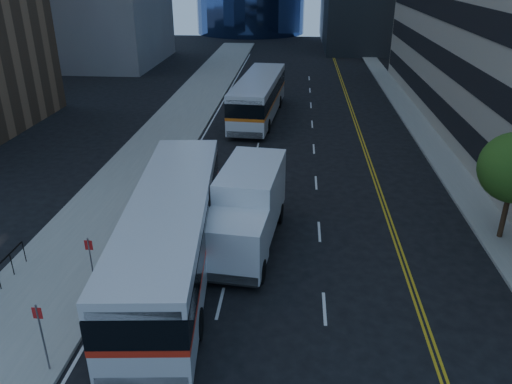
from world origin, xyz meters
TOP-DOWN VIEW (x-y plane):
  - ground at (0.00, 0.00)m, footprint 160.00×160.00m
  - sidewalk_west at (-10.50, 25.00)m, footprint 5.00×90.00m
  - sidewalk_east at (9.00, 25.00)m, footprint 2.00×90.00m
  - bus_front at (-5.74, 4.00)m, footprint 4.27×14.00m
  - bus_rear at (-4.00, 27.47)m, footprint 3.91×13.43m
  - box_truck at (-2.88, 6.53)m, footprint 3.28×7.59m

SIDE VIEW (x-z plane):
  - ground at x=0.00m, z-range 0.00..0.00m
  - sidewalk_west at x=-10.50m, z-range 0.00..0.15m
  - sidewalk_east at x=9.00m, z-range 0.00..0.15m
  - box_truck at x=-2.88m, z-range 0.10..3.62m
  - bus_rear at x=-4.00m, z-range 0.16..3.57m
  - bus_front at x=-5.74m, z-range 0.16..3.72m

